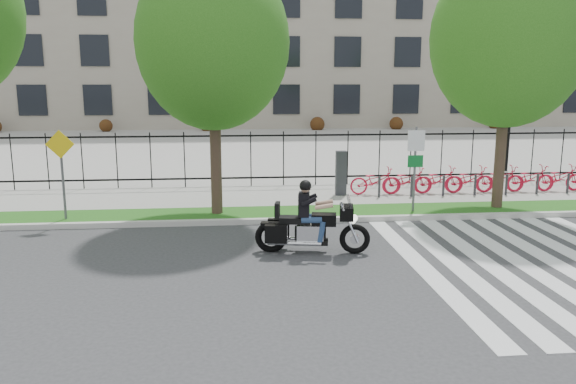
{
  "coord_description": "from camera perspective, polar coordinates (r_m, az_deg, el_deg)",
  "views": [
    {
      "loc": [
        -1.78,
        -11.2,
        3.93
      ],
      "look_at": [
        -0.43,
        3.0,
        1.11
      ],
      "focal_mm": 35.0,
      "sensor_mm": 36.0,
      "label": 1
    }
  ],
  "objects": [
    {
      "name": "sign_pole_regulatory",
      "position": [
        16.77,
        12.81,
        3.38
      ],
      "size": [
        0.5,
        0.09,
        2.5
      ],
      "color": "#59595B",
      "rests_on": "grass_verge"
    },
    {
      "name": "lamp_post_right",
      "position": [
        26.03,
        21.72,
        8.79
      ],
      "size": [
        1.06,
        0.7,
        4.25
      ],
      "color": "black",
      "rests_on": "ground"
    },
    {
      "name": "crosswalk_stripes",
      "position": [
        13.58,
        24.11,
        -6.63
      ],
      "size": [
        5.7,
        8.0,
        0.01
      ],
      "primitive_type": null,
      "color": "silver",
      "rests_on": "ground"
    },
    {
      "name": "street_tree_1",
      "position": [
        16.2,
        -7.63,
        14.87
      ],
      "size": [
        4.27,
        4.27,
        7.32
      ],
      "color": "#3A2A1F",
      "rests_on": "grass_verge"
    },
    {
      "name": "bike_share_station",
      "position": [
        20.78,
        20.52,
        1.27
      ],
      "size": [
        11.05,
        0.85,
        1.5
      ],
      "color": "#2D2D33",
      "rests_on": "sidewalk"
    },
    {
      "name": "sign_pole_warning",
      "position": [
        16.63,
        -22.03,
        2.78
      ],
      "size": [
        0.78,
        0.09,
        2.49
      ],
      "color": "#59595B",
      "rests_on": "grass_verge"
    },
    {
      "name": "grass_verge",
      "position": [
        16.7,
        0.82,
        -2.19
      ],
      "size": [
        60.0,
        1.5,
        0.15
      ],
      "primitive_type": "cube",
      "color": "#1D5715",
      "rests_on": "ground"
    },
    {
      "name": "sidewalk",
      "position": [
        19.13,
        0.0,
        -0.47
      ],
      "size": [
        60.0,
        3.5,
        0.15
      ],
      "primitive_type": "cube",
      "color": "gray",
      "rests_on": "ground"
    },
    {
      "name": "plaza",
      "position": [
        36.45,
        -2.64,
        5.04
      ],
      "size": [
        80.0,
        34.0,
        0.1
      ],
      "primitive_type": "cube",
      "color": "gray",
      "rests_on": "ground"
    },
    {
      "name": "office_building",
      "position": [
        56.47,
        -3.79,
        17.27
      ],
      "size": [
        60.0,
        21.9,
        20.15
      ],
      "color": "gray",
      "rests_on": "ground"
    },
    {
      "name": "iron_fence",
      "position": [
        20.67,
        -0.46,
        3.43
      ],
      "size": [
        30.0,
        0.06,
        2.0
      ],
      "primitive_type": null,
      "color": "black",
      "rests_on": "sidewalk"
    },
    {
      "name": "street_tree_2",
      "position": [
        18.06,
        21.52,
        14.3
      ],
      "size": [
        4.51,
        4.51,
        7.61
      ],
      "color": "#3A2A1F",
      "rests_on": "grass_verge"
    },
    {
      "name": "curb",
      "position": [
        15.88,
        1.15,
        -2.89
      ],
      "size": [
        60.0,
        0.2,
        0.15
      ],
      "primitive_type": "cube",
      "color": "#BBB9B0",
      "rests_on": "ground"
    },
    {
      "name": "motorcycle_rider",
      "position": [
        13.02,
        2.42,
        -3.26
      ],
      "size": [
        2.67,
        1.01,
        2.07
      ],
      "color": "black",
      "rests_on": "ground"
    },
    {
      "name": "ground",
      "position": [
        12.0,
        3.42,
        -7.97
      ],
      "size": [
        120.0,
        120.0,
        0.0
      ],
      "primitive_type": "plane",
      "color": "#323234",
      "rests_on": "ground"
    }
  ]
}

